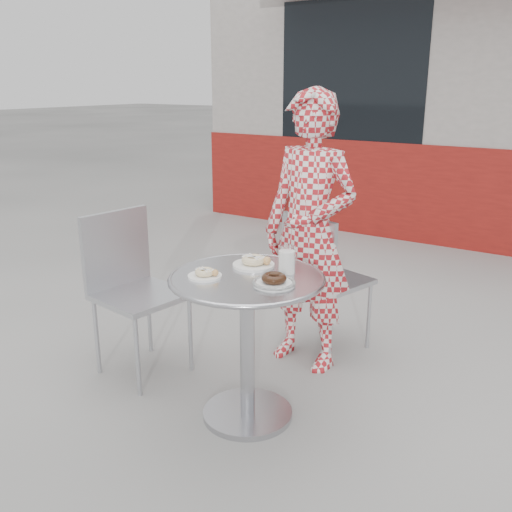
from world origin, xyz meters
The scene contains 10 objects.
ground centered at (0.00, 0.00, 0.00)m, with size 60.00×60.00×0.00m, color #9F9C97.
storefront centered at (0.00, 5.56, 1.49)m, with size 6.02×4.55×3.00m.
bistro_table centered at (-0.05, -0.02, 0.56)m, with size 0.73×0.73×0.74m.
chair_far centered at (-0.07, 0.88, 0.27)m, with size 0.51×0.51×0.86m.
chair_left centered at (-0.81, 0.04, 0.28)m, with size 0.50×0.49×0.91m.
seated_person centered at (-0.09, 0.66, 0.79)m, with size 0.57×0.38×1.57m, color maroon.
plate_far centered at (-0.10, 0.12, 0.76)m, with size 0.20×0.20×0.05m.
plate_near centered at (-0.20, -0.14, 0.75)m, with size 0.16×0.16×0.04m.
plate_checker centered at (0.12, -0.05, 0.75)m, with size 0.19×0.19×0.05m.
milk_cup centered at (0.08, 0.12, 0.80)m, with size 0.08×0.08×0.13m.
Camera 1 is at (1.35, -2.08, 1.60)m, focal length 40.00 mm.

